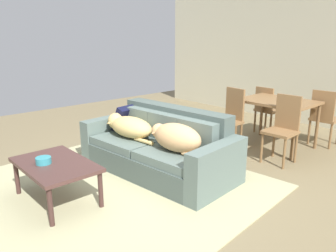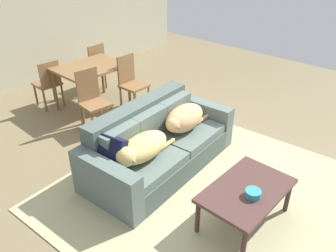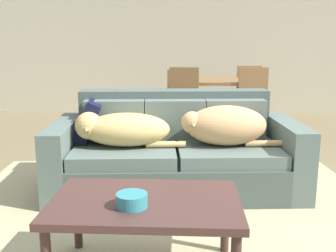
# 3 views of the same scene
# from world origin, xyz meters

# --- Properties ---
(ground_plane) EXTENTS (10.00, 10.00, 0.00)m
(ground_plane) POSITION_xyz_m (0.00, 0.00, 0.00)
(ground_plane) COLOR #78694A
(back_partition) EXTENTS (8.00, 0.12, 2.70)m
(back_partition) POSITION_xyz_m (0.00, 4.00, 1.35)
(back_partition) COLOR beige
(back_partition) RESTS_ON ground
(area_rug) EXTENTS (3.51, 3.44, 0.01)m
(area_rug) POSITION_xyz_m (-0.28, -0.66, 0.01)
(area_rug) COLOR tan
(area_rug) RESTS_ON ground
(couch) EXTENTS (2.17, 1.13, 0.83)m
(couch) POSITION_xyz_m (-0.29, 0.17, 0.31)
(couch) COLOR #475550
(couch) RESTS_ON ground
(dog_on_left_cushion) EXTENTS (0.91, 0.44, 0.29)m
(dog_on_left_cushion) POSITION_xyz_m (-0.73, -0.02, 0.56)
(dog_on_left_cushion) COLOR tan
(dog_on_left_cushion) RESTS_ON couch
(dog_on_right_cushion) EXTENTS (0.83, 0.42, 0.33)m
(dog_on_right_cushion) POSITION_xyz_m (0.12, 0.05, 0.58)
(dog_on_right_cushion) COLOR tan
(dog_on_right_cushion) RESTS_ON couch
(throw_pillow_by_left_arm) EXTENTS (0.31, 0.41, 0.39)m
(throw_pillow_by_left_arm) POSITION_xyz_m (-1.05, 0.16, 0.58)
(throw_pillow_by_left_arm) COLOR black
(throw_pillow_by_left_arm) RESTS_ON couch
(coffee_table) EXTENTS (1.00, 0.64, 0.45)m
(coffee_table) POSITION_xyz_m (-0.40, -1.23, 0.40)
(coffee_table) COLOR #492E29
(coffee_table) RESTS_ON ground
(bowl_on_coffee_table) EXTENTS (0.16, 0.16, 0.07)m
(bowl_on_coffee_table) POSITION_xyz_m (-0.46, -1.33, 0.48)
(bowl_on_coffee_table) COLOR teal
(bowl_on_coffee_table) RESTS_ON coffee_table
(dining_table) EXTENTS (1.11, 0.86, 0.76)m
(dining_table) POSITION_xyz_m (0.20, 2.20, 0.68)
(dining_table) COLOR brown
(dining_table) RESTS_ON ground
(dining_chair_near_left) EXTENTS (0.44, 0.44, 0.96)m
(dining_chair_near_left) POSITION_xyz_m (-0.24, 1.58, 0.52)
(dining_chair_near_left) COLOR brown
(dining_chair_near_left) RESTS_ON ground
(dining_chair_near_right) EXTENTS (0.41, 0.41, 0.95)m
(dining_chair_near_right) POSITION_xyz_m (0.62, 1.66, 0.52)
(dining_chair_near_right) COLOR brown
(dining_chair_near_right) RESTS_ON ground
(dining_chair_far_left) EXTENTS (0.42, 0.42, 0.86)m
(dining_chair_far_left) POSITION_xyz_m (-0.30, 2.75, 0.48)
(dining_chair_far_left) COLOR brown
(dining_chair_far_left) RESTS_ON ground
(dining_chair_far_right) EXTENTS (0.42, 0.42, 0.92)m
(dining_chair_far_right) POSITION_xyz_m (0.70, 2.80, 0.50)
(dining_chair_far_right) COLOR brown
(dining_chair_far_right) RESTS_ON ground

